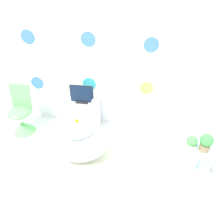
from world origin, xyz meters
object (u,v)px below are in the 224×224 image
at_px(chair, 22,119).
at_px(tv, 82,95).
at_px(potted_plant_right, 206,142).
at_px(bathtub, 77,141).
at_px(vase, 94,104).
at_px(potted_plant_left, 191,143).

distance_m(chair, tv, 1.12).
relative_size(chair, potted_plant_right, 3.47).
bearing_deg(tv, bathtub, -82.74).
height_order(chair, tv, chair).
distance_m(tv, vase, 0.26).
height_order(chair, potted_plant_left, chair).
height_order(chair, vase, chair).
distance_m(vase, potted_plant_right, 1.77).
height_order(bathtub, tv, tv).
relative_size(chair, vase, 5.97).
height_order(bathtub, potted_plant_right, potted_plant_right).
bearing_deg(potted_plant_left, potted_plant_right, -4.13).
distance_m(bathtub, tv, 0.80).
bearing_deg(vase, potted_plant_left, -28.56).
relative_size(chair, potted_plant_left, 4.53).
xyz_separation_m(bathtub, chair, (-1.10, 0.42, -0.03)).
bearing_deg(vase, potted_plant_right, -26.37).
xyz_separation_m(tv, potted_plant_left, (1.65, -0.88, -0.03)).
bearing_deg(bathtub, vase, 77.19).
bearing_deg(bathtub, potted_plant_right, -6.23).
bearing_deg(potted_plant_right, tv, 153.72).
height_order(potted_plant_left, potted_plant_right, potted_plant_right).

